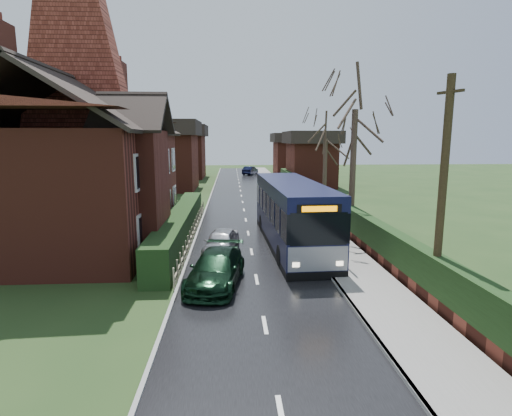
{
  "coord_description": "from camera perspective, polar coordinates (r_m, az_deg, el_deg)",
  "views": [
    {
      "loc": [
        -0.97,
        -17.32,
        5.61
      ],
      "look_at": [
        0.38,
        4.58,
        1.8
      ],
      "focal_mm": 28.0,
      "sensor_mm": 36.0,
      "label": 1
    }
  ],
  "objects": [
    {
      "name": "tree_right_near",
      "position": [
        23.71,
        14.05,
        14.7
      ],
      "size": [
        4.8,
        4.8,
        10.35
      ],
      "color": "#392B22",
      "rests_on": "ground"
    },
    {
      "name": "telegraph_pole",
      "position": [
        14.17,
        25.05,
        1.73
      ],
      "size": [
        0.41,
        0.95,
        7.58
      ],
      "rotation": [
        0.0,
        0.0,
        0.34
      ],
      "color": "black",
      "rests_on": "ground"
    },
    {
      "name": "road",
      "position": [
        27.9,
        -1.47,
        -1.73
      ],
      "size": [
        6.0,
        100.0,
        0.02
      ],
      "primitive_type": "cube",
      "color": "black",
      "rests_on": "ground"
    },
    {
      "name": "ground",
      "position": [
        18.23,
        -0.32,
        -8.07
      ],
      "size": [
        140.0,
        140.0,
        0.0
      ],
      "primitive_type": "plane",
      "color": "#2E441D",
      "rests_on": "ground"
    },
    {
      "name": "picket_fence",
      "position": [
        23.01,
        -8.89,
        -3.23
      ],
      "size": [
        0.1,
        16.0,
        0.9
      ],
      "primitive_type": null,
      "color": "tan",
      "rests_on": "ground"
    },
    {
      "name": "tree_house_side",
      "position": [
        35.09,
        -18.07,
        12.28
      ],
      "size": [
        4.35,
        4.35,
        9.89
      ],
      "color": "#3B2F23",
      "rests_on": "ground"
    },
    {
      "name": "car_silver",
      "position": [
        19.67,
        -4.98,
        -4.88
      ],
      "size": [
        2.04,
        3.83,
        1.24
      ],
      "primitive_type": "imported",
      "rotation": [
        0.0,
        0.0,
        -0.16
      ],
      "color": "silver",
      "rests_on": "ground"
    },
    {
      "name": "car_green",
      "position": [
        15.67,
        -5.72,
        -8.65
      ],
      "size": [
        2.53,
        4.72,
        1.3
      ],
      "primitive_type": "imported",
      "rotation": [
        0.0,
        0.0,
        -0.16
      ],
      "color": "black",
      "rests_on": "ground"
    },
    {
      "name": "bus",
      "position": [
        21.17,
        5.14,
        -0.88
      ],
      "size": [
        2.99,
        11.27,
        3.39
      ],
      "rotation": [
        0.0,
        0.0,
        0.04
      ],
      "color": "black",
      "rests_on": "ground"
    },
    {
      "name": "kerb_right",
      "position": [
        28.16,
        4.74,
        -1.53
      ],
      "size": [
        0.12,
        100.0,
        0.14
      ],
      "primitive_type": "cube",
      "color": "gray",
      "rests_on": "ground"
    },
    {
      "name": "kerb_left",
      "position": [
        27.96,
        -7.73,
        -1.72
      ],
      "size": [
        0.12,
        100.0,
        0.1
      ],
      "primitive_type": "cube",
      "color": "gray",
      "rests_on": "ground"
    },
    {
      "name": "car_distant",
      "position": [
        63.36,
        -0.84,
        5.37
      ],
      "size": [
        2.78,
        4.33,
        1.35
      ],
      "primitive_type": "imported",
      "rotation": [
        0.0,
        0.0,
        2.78
      ],
      "color": "black",
      "rests_on": "ground"
    },
    {
      "name": "tree_right_far",
      "position": [
        30.25,
        9.96,
        10.47
      ],
      "size": [
        4.17,
        4.17,
        8.05
      ],
      "color": "#392C22",
      "rests_on": "ground"
    },
    {
      "name": "brick_house",
      "position": [
        23.45,
        -23.0,
        6.06
      ],
      "size": [
        9.3,
        14.6,
        10.3
      ],
      "color": "#5F251B",
      "rests_on": "ground"
    },
    {
      "name": "front_hedge",
      "position": [
        23.02,
        -10.78,
        -2.39
      ],
      "size": [
        1.2,
        16.0,
        1.6
      ],
      "primitive_type": "cube",
      "color": "black",
      "rests_on": "ground"
    },
    {
      "name": "bus_stop_sign",
      "position": [
        17.47,
        12.88,
        -3.3
      ],
      "size": [
        0.08,
        0.39,
        2.6
      ],
      "rotation": [
        0.0,
        0.0,
        -0.06
      ],
      "color": "slate",
      "rests_on": "ground"
    },
    {
      "name": "pavement",
      "position": [
        28.36,
        7.14,
        -1.5
      ],
      "size": [
        2.5,
        100.0,
        0.14
      ],
      "primitive_type": "cube",
      "color": "slate",
      "rests_on": "ground"
    },
    {
      "name": "right_wall_hedge",
      "position": [
        28.52,
        10.25,
        0.43
      ],
      "size": [
        0.6,
        50.0,
        1.8
      ],
      "color": "#5F251B",
      "rests_on": "ground"
    }
  ]
}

